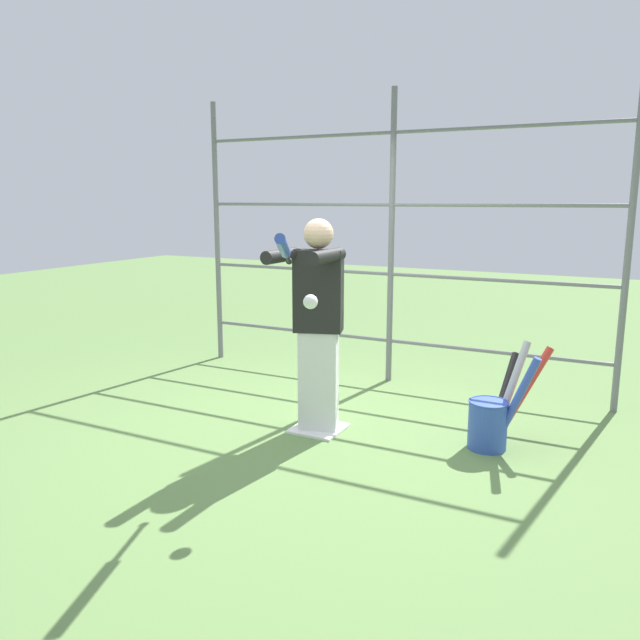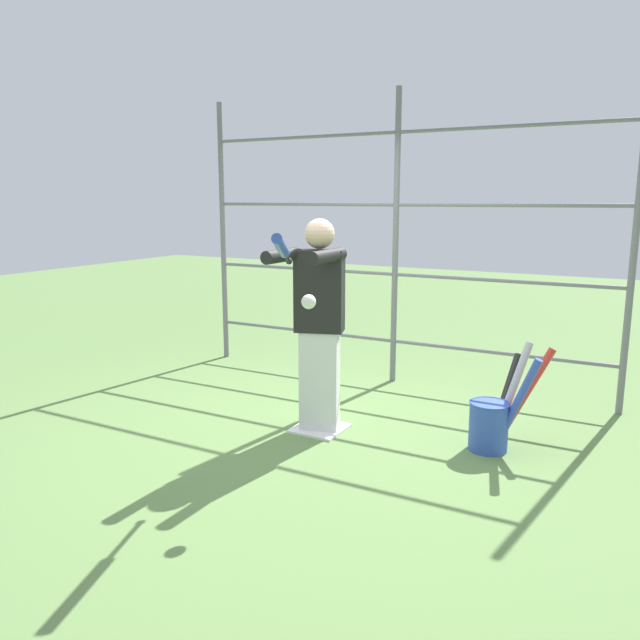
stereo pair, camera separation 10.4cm
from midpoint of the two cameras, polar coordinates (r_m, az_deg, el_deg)
ground_plane at (r=5.22m, az=0.54°, el=-9.98°), size 24.00×24.00×0.00m
home_plate at (r=5.21m, az=0.54°, el=-9.88°), size 0.40×0.40×0.02m
fence_backstop at (r=6.34m, az=7.40°, el=7.28°), size 4.35×0.06×2.93m
batter at (r=4.94m, az=0.47°, el=0.07°), size 0.43×0.67×1.72m
baseball_bat_swinging at (r=4.00m, az=-2.75°, el=6.56°), size 0.41×0.76×0.27m
softball_in_flight at (r=4.04m, az=-0.31°, el=1.68°), size 0.10×0.10×0.10m
bat_bucket at (r=4.96m, az=16.31°, el=-8.63°), size 0.57×0.74×0.79m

